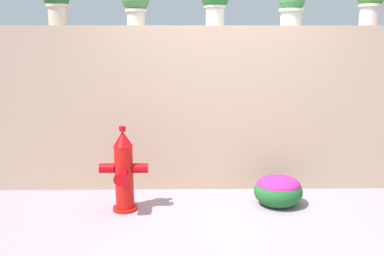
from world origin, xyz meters
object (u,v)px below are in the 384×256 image
potted_plant_2 (136,0)px  flower_bush_left (278,189)px  potted_plant_4 (292,2)px  fire_hydrant (124,173)px

potted_plant_2 → flower_bush_left: 2.56m
potted_plant_4 → fire_hydrant: 2.60m
potted_plant_4 → flower_bush_left: bearing=-107.9°
fire_hydrant → flower_bush_left: fire_hydrant is taller
potted_plant_4 → flower_bush_left: 2.05m
potted_plant_2 → potted_plant_4: size_ratio=1.04×
potted_plant_2 → fire_hydrant: bearing=-95.8°
potted_plant_2 → potted_plant_4: 1.72m
potted_plant_2 → fire_hydrant: potted_plant_2 is taller
potted_plant_2 → flower_bush_left: size_ratio=0.88×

